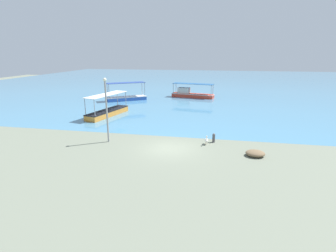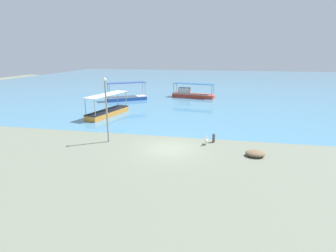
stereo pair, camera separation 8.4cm
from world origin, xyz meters
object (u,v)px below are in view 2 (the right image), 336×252
fishing_boat_near_right (108,111)px  pelican (206,140)px  fishing_boat_outer (127,97)px  fishing_boat_far_right (191,94)px  net_pile (255,153)px  lamp_post (106,107)px  mooring_bollard (214,138)px

fishing_boat_near_right → pelican: 14.47m
fishing_boat_outer → fishing_boat_far_right: bearing=26.8°
fishing_boat_far_right → net_pile: fishing_boat_far_right is taller
fishing_boat_outer → fishing_boat_near_right: 10.41m
lamp_post → fishing_boat_near_right: bearing=113.9°
pelican → net_pile: size_ratio=0.58×
fishing_boat_near_right → mooring_bollard: 14.61m
pelican → net_pile: bearing=-27.0°
fishing_boat_far_right → fishing_boat_outer: size_ratio=1.19×
fishing_boat_outer → lamp_post: size_ratio=1.13×
lamp_post → net_pile: bearing=-4.7°
lamp_post → net_pile: size_ratio=3.88×
fishing_boat_far_right → net_pile: bearing=-73.6°
pelican → net_pile: (3.64, -1.85, -0.16)m
pelican → mooring_bollard: 0.87m
fishing_boat_near_right → mooring_bollard: (12.65, -7.32, -0.10)m
fishing_boat_near_right → pelican: fishing_boat_near_right is taller
fishing_boat_far_right → mooring_bollard: bearing=-79.1°
fishing_boat_outer → fishing_boat_near_right: (1.32, -10.32, 0.01)m
fishing_boat_far_right → lamp_post: (-4.42, -24.03, 2.43)m
fishing_boat_outer → lamp_post: (5.23, -19.17, 2.52)m
pelican → lamp_post: (-8.17, -0.88, 2.66)m
fishing_boat_far_right → lamp_post: bearing=-100.4°
pelican → mooring_bollard: (0.57, 0.65, 0.05)m
mooring_bollard → fishing_boat_near_right: bearing=149.9°
fishing_boat_outer → net_pile: (17.03, -20.14, -0.29)m
lamp_post → net_pile: (11.80, -0.98, -2.81)m
fishing_boat_near_right → lamp_post: lamp_post is taller
fishing_boat_far_right → pelican: size_ratio=8.95×
fishing_boat_outer → fishing_boat_near_right: fishing_boat_outer is taller
fishing_boat_far_right → lamp_post: size_ratio=1.35×
fishing_boat_far_right → fishing_boat_near_right: size_ratio=1.06×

